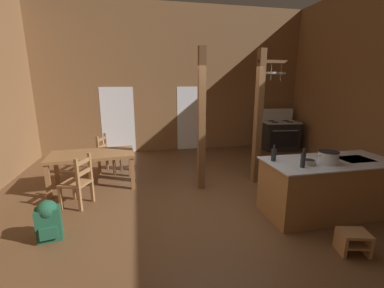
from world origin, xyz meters
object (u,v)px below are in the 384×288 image
Objects in this scene: kitchen_island at (327,187)px; ladderback_chair_near_window at (108,155)px; dining_table at (92,157)px; backpack at (48,219)px; bottle_tall_on_counter at (303,160)px; step_stool at (353,240)px; ladderback_chair_by_post at (78,182)px; stockpot_on_counter at (328,157)px; mixing_bowl_on_counter at (309,162)px; stove_range at (279,135)px; bottle_short_on_counter at (274,155)px.

ladderback_chair_near_window reaches higher than kitchen_island.
dining_table reaches higher than backpack.
kitchen_island is at bearing -1.87° from backpack.
bottle_tall_on_counter is at bearing -162.96° from kitchen_island.
step_stool is 5.23m from ladderback_chair_near_window.
backpack is at bearing -101.37° from ladderback_chair_by_post.
mixing_bowl_on_counter is at bearing 177.14° from stockpot_on_counter.
kitchen_island reaches higher than dining_table.
ladderback_chair_by_post is (-4.17, 1.16, -0.01)m from kitchen_island.
ladderback_chair_by_post is 1.59× the size of backpack.
stockpot_on_counter is (0.24, 0.90, 0.85)m from step_stool.
stockpot_on_counter is at bearing -17.64° from ladderback_chair_by_post.
backpack is (-5.89, -3.94, -0.17)m from stove_range.
step_stool is (-0.40, -1.02, -0.29)m from kitchen_island.
stockpot_on_counter reaches higher than backpack.
mixing_bowl_on_counter is at bearing 29.71° from bottle_tall_on_counter.
dining_table is 4.47m from stockpot_on_counter.
bottle_tall_on_counter reaches higher than stockpot_on_counter.
dining_table is (-3.65, 3.06, 0.47)m from step_stool.
stove_range is 4.84m from bottle_tall_on_counter.
step_stool is 1.22m from bottle_tall_on_counter.
step_stool is at bearing -39.97° from dining_table.
backpack is at bearing -99.73° from dining_table.
bottle_short_on_counter reaches higher than backpack.
stove_range is at bearing 63.01° from bottle_tall_on_counter.
dining_table is 6.66× the size of bottle_short_on_counter.
ladderback_chair_near_window is at bearing 79.17° from ladderback_chair_by_post.
kitchen_island reaches higher than backpack.
stove_range reaches higher than stockpot_on_counter.
dining_table is 4.70× the size of stockpot_on_counter.
bottle_tall_on_counter is (3.17, -3.12, 0.60)m from ladderback_chair_near_window.
backpack is 1.99× the size of bottle_tall_on_counter.
bottle_tall_on_counter is (3.50, -1.37, 0.60)m from ladderback_chair_by_post.
stockpot_on_counter is 0.33m from mixing_bowl_on_counter.
dining_table is 0.92m from ladderback_chair_near_window.
stove_range reaches higher than ladderback_chair_near_window.
step_stool is 4.37m from ladderback_chair_by_post.
ladderback_chair_near_window is 3.18× the size of bottle_tall_on_counter.
backpack is at bearing 176.49° from stockpot_on_counter.
bottle_short_on_counter is (-0.77, 0.30, 0.01)m from stockpot_on_counter.
ladderback_chair_near_window is (0.21, 0.87, -0.20)m from dining_table.
dining_table reaches higher than step_stool.
kitchen_island is 8.15× the size of bottle_short_on_counter.
ladderback_chair_by_post is (-0.34, -1.75, 0.00)m from ladderback_chair_near_window.
mixing_bowl_on_counter is (-0.48, -0.10, 0.50)m from kitchen_island.
ladderback_chair_by_post is 3.93m from mixing_bowl_on_counter.
ladderback_chair_by_post is at bearing 158.70° from bottle_tall_on_counter.
step_stool is at bearing -105.04° from stockpot_on_counter.
kitchen_island is at bearing 68.67° from step_stool.
mixing_bowl_on_counter is (3.89, -0.24, 0.66)m from backpack.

